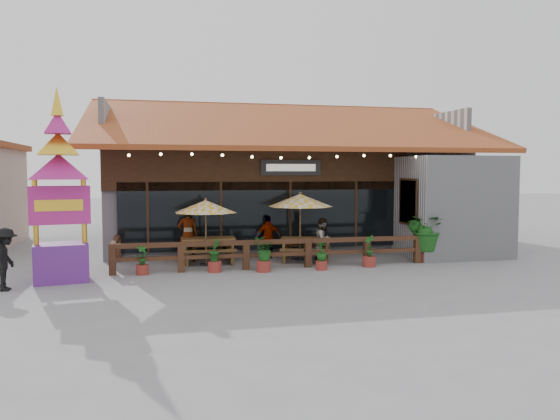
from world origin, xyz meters
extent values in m
plane|color=gray|center=(0.00, 0.00, 0.00)|extent=(100.00, 100.00, 0.00)
cube|color=#B4B4B9|center=(0.00, 7.00, 2.00)|extent=(14.00, 10.00, 4.00)
cube|color=#3A2212|center=(-1.50, 1.92, 3.20)|extent=(11.00, 0.16, 1.60)
cube|color=black|center=(-1.50, 1.90, 1.50)|extent=(10.00, 0.12, 2.40)
cube|color=#E8B968|center=(-1.50, 2.10, 1.50)|extent=(9.80, 0.05, 2.20)
cube|color=#B4B4B9|center=(5.25, 0.65, 1.80)|extent=(3.50, 2.70, 3.60)
cube|color=red|center=(3.44, 0.50, 2.00)|extent=(0.06, 1.20, 1.50)
cube|color=#3A2212|center=(3.43, 0.50, 2.00)|extent=(0.04, 1.34, 1.64)
cube|color=#9F4823|center=(0.00, 3.50, 4.90)|extent=(15.50, 7.05, 2.37)
cube|color=#9F4823|center=(0.00, 10.50, 4.90)|extent=(15.50, 7.05, 2.37)
cube|color=#9F4823|center=(0.00, 7.00, 6.02)|extent=(15.50, 0.30, 0.12)
cube|color=#B4B4B9|center=(-7.00, 7.00, 4.70)|extent=(0.20, 9.00, 1.80)
cube|color=#B4B4B9|center=(7.00, 7.00, 4.70)|extent=(0.20, 9.00, 1.80)
cube|color=black|center=(-0.50, 1.80, 3.20)|extent=(2.20, 0.10, 0.55)
cube|color=silver|center=(-0.50, 1.74, 3.20)|extent=(1.80, 0.02, 0.25)
cube|color=#3A2212|center=(-5.50, 1.86, 1.50)|extent=(0.08, 0.08, 2.40)
cube|color=#3A2212|center=(-3.00, 1.86, 1.50)|extent=(0.08, 0.08, 2.40)
cube|color=#3A2212|center=(-0.50, 1.86, 1.50)|extent=(0.08, 0.08, 2.40)
cube|color=#3A2212|center=(2.00, 1.86, 1.50)|extent=(0.08, 0.08, 2.40)
sphere|color=#FFE08C|center=(-6.00, 0.08, 3.55)|extent=(0.09, 0.09, 0.09)
sphere|color=#FFE08C|center=(-5.05, 0.08, 3.59)|extent=(0.09, 0.09, 0.09)
sphere|color=#FFE08C|center=(-4.10, 0.08, 3.60)|extent=(0.09, 0.09, 0.09)
sphere|color=#FFE08C|center=(-3.15, 0.08, 3.57)|extent=(0.09, 0.09, 0.09)
sphere|color=#FFE08C|center=(-2.20, 0.08, 3.53)|extent=(0.09, 0.09, 0.09)
sphere|color=#FFE08C|center=(-1.25, 0.08, 3.50)|extent=(0.09, 0.09, 0.09)
sphere|color=#FFE08C|center=(-0.30, 0.08, 3.51)|extent=(0.09, 0.09, 0.09)
sphere|color=#FFE08C|center=(0.65, 0.08, 3.55)|extent=(0.09, 0.09, 0.09)
sphere|color=#FFE08C|center=(1.60, 0.08, 3.59)|extent=(0.09, 0.09, 0.09)
sphere|color=#FFE08C|center=(2.55, 0.08, 3.60)|extent=(0.09, 0.09, 0.09)
sphere|color=#FFE08C|center=(3.50, 0.08, 3.57)|extent=(0.09, 0.09, 0.09)
cube|color=#4C2D1B|center=(-6.50, -0.50, 0.45)|extent=(0.20, 0.20, 0.90)
cube|color=#4C2D1B|center=(-4.50, -0.50, 0.45)|extent=(0.20, 0.20, 0.90)
cube|color=#4C2D1B|center=(-2.50, -0.50, 0.45)|extent=(0.20, 0.20, 0.90)
cube|color=#4C2D1B|center=(-0.50, -0.50, 0.45)|extent=(0.20, 0.20, 0.90)
cube|color=#4C2D1B|center=(1.50, -0.50, 0.45)|extent=(0.20, 0.20, 0.90)
cube|color=#4C2D1B|center=(3.30, -0.50, 0.45)|extent=(0.20, 0.20, 0.90)
cube|color=#4C2D1B|center=(-1.60, -0.50, 0.85)|extent=(9.80, 0.16, 0.14)
cube|color=#4C2D1B|center=(-1.60, -0.50, 0.45)|extent=(9.80, 0.12, 0.12)
cube|color=#4C2D1B|center=(-6.50, 0.75, 0.85)|extent=(0.16, 2.50, 0.14)
cube|color=#4C2D1B|center=(-6.50, 1.90, 0.45)|extent=(0.20, 0.20, 0.90)
cylinder|color=brown|center=(-3.65, 0.57, 1.03)|extent=(0.05, 0.05, 2.07)
cone|color=yellow|center=(-3.65, 0.57, 1.93)|extent=(2.73, 2.73, 0.40)
sphere|color=brown|center=(-3.65, 0.57, 2.16)|extent=(0.09, 0.09, 0.09)
cylinder|color=black|center=(-3.65, 0.57, 0.03)|extent=(0.40, 0.40, 0.05)
cylinder|color=brown|center=(-0.39, 0.90, 1.11)|extent=(0.06, 0.06, 2.22)
cone|color=yellow|center=(-0.39, 0.90, 2.08)|extent=(2.83, 2.83, 0.43)
sphere|color=brown|center=(-0.39, 0.90, 2.32)|extent=(0.10, 0.10, 0.10)
cylinder|color=black|center=(-0.39, 0.90, 0.03)|extent=(0.42, 0.42, 0.06)
cube|color=brown|center=(-3.54, 1.02, 0.82)|extent=(1.78, 0.85, 0.07)
cube|color=brown|center=(-4.31, 1.03, 0.41)|extent=(0.10, 0.77, 0.82)
cube|color=brown|center=(-2.76, 1.01, 0.41)|extent=(0.10, 0.77, 0.82)
cube|color=brown|center=(-3.54, 0.41, 0.49)|extent=(1.77, 0.33, 0.06)
cube|color=brown|center=(-3.53, 1.63, 0.49)|extent=(1.77, 0.33, 0.06)
cube|color=brown|center=(-0.25, 0.67, 0.77)|extent=(1.83, 1.26, 0.06)
cube|color=brown|center=(-0.94, 0.90, 0.39)|extent=(0.31, 0.72, 0.77)
cube|color=brown|center=(0.45, 0.45, 0.39)|extent=(0.31, 0.72, 0.77)
cube|color=brown|center=(-0.43, 0.13, 0.46)|extent=(1.67, 0.80, 0.05)
cube|color=brown|center=(-0.07, 1.22, 0.46)|extent=(1.67, 0.80, 0.05)
cube|color=#602383|center=(-7.80, -1.19, 0.53)|extent=(1.56, 1.27, 1.07)
cube|color=#B7217E|center=(-7.80, -1.19, 2.13)|extent=(1.61, 0.46, 1.07)
cube|color=gold|center=(-7.80, -1.32, 2.13)|extent=(1.23, 0.21, 0.31)
cylinder|color=gold|center=(-8.42, -1.19, 1.95)|extent=(0.14, 0.14, 1.78)
cylinder|color=gold|center=(-7.18, -1.19, 1.95)|extent=(0.14, 0.14, 1.78)
pyramid|color=#B7217E|center=(-7.80, -1.19, 3.55)|extent=(2.43, 2.43, 0.71)
pyramid|color=gold|center=(-7.80, -1.19, 4.13)|extent=(1.72, 1.72, 0.62)
pyramid|color=#B7217E|center=(-7.80, -1.19, 4.71)|extent=(1.11, 1.11, 0.62)
pyramid|color=gold|center=(-7.80, -1.19, 5.37)|extent=(0.51, 0.51, 0.80)
cylinder|color=maroon|center=(3.65, -0.35, 0.19)|extent=(0.51, 0.51, 0.38)
imported|color=#1A5E1D|center=(3.65, -0.35, 1.14)|extent=(1.66, 1.75, 1.54)
sphere|color=#1A5E1D|center=(3.78, -0.44, 0.85)|extent=(0.51, 0.51, 0.51)
sphere|color=#1A5E1D|center=(3.55, -0.24, 1.02)|extent=(0.44, 0.44, 0.44)
imported|color=#3A2212|center=(-4.18, 1.44, 0.93)|extent=(0.70, 0.48, 1.85)
imported|color=#3A2212|center=(0.22, 0.16, 0.75)|extent=(0.92, 0.92, 1.50)
imported|color=#3A2212|center=(-1.36, 1.62, 0.76)|extent=(0.92, 0.46, 1.51)
imported|color=black|center=(-9.00, -2.10, 0.81)|extent=(0.61, 1.05, 1.62)
cylinder|color=maroon|center=(-5.65, -0.64, 0.15)|extent=(0.37, 0.37, 0.30)
imported|color=#1A5E1D|center=(-5.65, -0.64, 0.60)|extent=(0.38, 0.33, 0.61)
cylinder|color=maroon|center=(-3.50, -0.70, 0.17)|extent=(0.42, 0.42, 0.33)
imported|color=#1A5E1D|center=(-3.50, -0.70, 0.68)|extent=(0.40, 0.45, 0.69)
cylinder|color=maroon|center=(-2.04, -0.98, 0.17)|extent=(0.43, 0.43, 0.34)
imported|color=#1A5E1D|center=(-2.04, -0.98, 0.70)|extent=(0.69, 0.62, 0.71)
cylinder|color=maroon|center=(-0.23, -1.08, 0.14)|extent=(0.36, 0.36, 0.29)
imported|color=#1A5E1D|center=(-0.23, -1.08, 0.59)|extent=(0.43, 0.43, 0.60)
cylinder|color=maroon|center=(1.44, -0.86, 0.17)|extent=(0.42, 0.42, 0.33)
imported|color=#1A5E1D|center=(1.44, -0.86, 0.68)|extent=(0.33, 0.42, 0.69)
camera|label=1|loc=(-5.20, -17.16, 3.05)|focal=35.00mm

